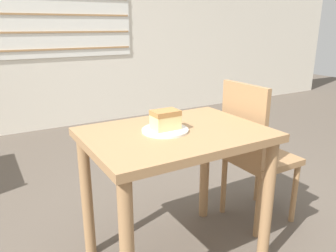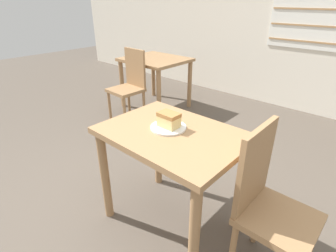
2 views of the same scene
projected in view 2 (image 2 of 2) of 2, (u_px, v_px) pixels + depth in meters
ground_plane at (148, 229)px, 1.87m from camera, size 14.00×14.00×0.00m
wall_back at (320, 5)px, 3.26m from camera, size 10.00×0.09×2.80m
dining_table_near at (172, 150)px, 1.68m from camera, size 0.88×0.64×0.74m
dining_table_far at (155, 67)px, 3.72m from camera, size 0.85×0.75×0.72m
chair_near_window at (268, 204)px, 1.40m from camera, size 0.38×0.38×0.92m
chair_far_corner at (130, 84)px, 3.35m from camera, size 0.39×0.39×0.92m
plate at (168, 127)px, 1.66m from camera, size 0.23×0.23×0.01m
cake_slice at (169, 120)px, 1.63m from camera, size 0.13×0.09×0.09m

